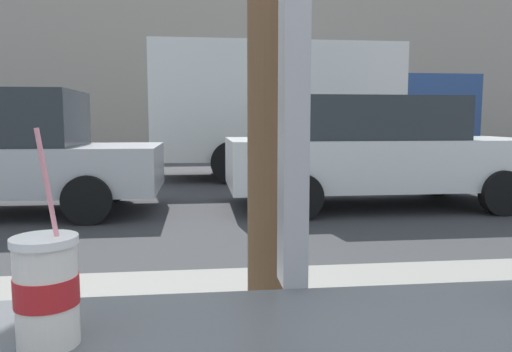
% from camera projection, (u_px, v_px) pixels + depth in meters
% --- Properties ---
extents(ground_plane, '(60.00, 60.00, 0.00)m').
position_uv_depth(ground_plane, '(210.00, 194.00, 8.94)').
color(ground_plane, '#38383A').
extents(building_facade_far, '(28.00, 1.20, 6.36)m').
position_uv_depth(building_facade_far, '(203.00, 73.00, 19.42)').
color(building_facade_far, '#A89E8E').
rests_on(building_facade_far, ground).
extents(soda_cup_left, '(0.10, 0.10, 0.32)m').
position_uv_depth(soda_cup_left, '(47.00, 289.00, 0.72)').
color(soda_cup_left, silver).
rests_on(soda_cup_left, window_counter).
extents(parked_car_white, '(4.70, 2.07, 1.69)m').
position_uv_depth(parked_car_white, '(377.00, 151.00, 7.59)').
color(parked_car_white, silver).
rests_on(parked_car_white, ground).
extents(box_truck, '(7.26, 2.44, 3.01)m').
position_uv_depth(box_truck, '(304.00, 107.00, 11.43)').
color(box_truck, silver).
rests_on(box_truck, ground).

